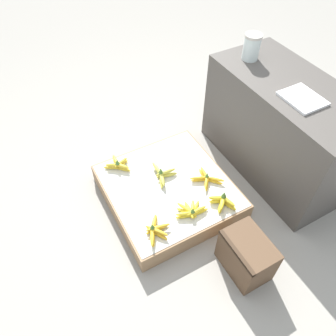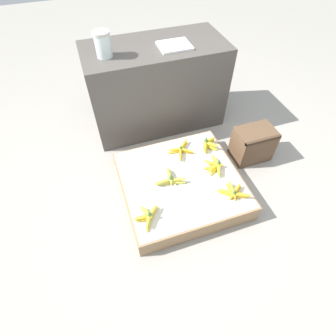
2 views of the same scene
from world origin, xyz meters
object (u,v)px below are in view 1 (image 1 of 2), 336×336
object	(u,v)px
banana_bunch_back_midright	(206,179)
banana_bunch_middle_midleft	(162,174)
banana_bunch_middle_right	(191,211)
foam_tray_white	(303,99)
banana_bunch_front_left	(118,165)
glass_jar	(252,47)
wooden_crate	(246,255)
banana_bunch_back_right	(223,202)
banana_bunch_front_right	(155,230)

from	to	relation	value
banana_bunch_back_midright	banana_bunch_middle_midleft	bearing A→B (deg)	-125.44
banana_bunch_middle_right	foam_tray_white	distance (m)	1.03
banana_bunch_middle_midleft	foam_tray_white	distance (m)	1.09
banana_bunch_front_left	glass_jar	distance (m)	1.31
wooden_crate	banana_bunch_front_left	world-z (taller)	wooden_crate
banana_bunch_front_left	wooden_crate	bearing A→B (deg)	21.12
banana_bunch_front_left	foam_tray_white	xyz separation A→B (m)	(0.57, 1.10, 0.60)
banana_bunch_back_right	foam_tray_white	bearing A→B (deg)	99.70
banana_bunch_middle_midleft	banana_bunch_middle_right	distance (m)	0.39
banana_bunch_front_right	banana_bunch_back_right	distance (m)	0.51
banana_bunch_back_midright	banana_bunch_back_right	xyz separation A→B (m)	(0.24, -0.02, 0.01)
banana_bunch_front_left	foam_tray_white	distance (m)	1.37
banana_bunch_front_right	foam_tray_white	world-z (taller)	foam_tray_white
banana_bunch_front_right	foam_tray_white	xyz separation A→B (m)	(-0.07, 1.11, 0.60)
banana_bunch_middle_right	glass_jar	xyz separation A→B (m)	(-0.62, 0.85, 0.69)
banana_bunch_front_left	banana_bunch_middle_right	distance (m)	0.69
banana_bunch_back_right	banana_bunch_front_right	bearing A→B (deg)	-93.13
banana_bunch_middle_right	banana_bunch_front_right	bearing A→B (deg)	-87.14
banana_bunch_middle_midleft	foam_tray_white	world-z (taller)	foam_tray_white
banana_bunch_middle_right	banana_bunch_back_midright	distance (m)	0.32
banana_bunch_back_midright	foam_tray_white	size ratio (longest dim) A/B	0.87
banana_bunch_middle_right	foam_tray_white	size ratio (longest dim) A/B	0.92
glass_jar	foam_tray_white	bearing A→B (deg)	-1.83
wooden_crate	foam_tray_white	distance (m)	1.05
glass_jar	banana_bunch_front_left	bearing A→B (deg)	-90.52
wooden_crate	banana_bunch_middle_right	size ratio (longest dim) A/B	1.36
banana_bunch_front_right	banana_bunch_back_midright	distance (m)	0.57
wooden_crate	banana_bunch_front_right	bearing A→B (deg)	-134.62
wooden_crate	banana_bunch_middle_midleft	bearing A→B (deg)	-168.83
banana_bunch_middle_midleft	wooden_crate	bearing A→B (deg)	11.17
banana_bunch_front_left	banana_bunch_middle_midleft	xyz separation A→B (m)	(0.25, 0.25, 0.00)
banana_bunch_front_right	banana_bunch_middle_right	xyz separation A→B (m)	(-0.01, 0.28, -0.00)
banana_bunch_back_midright	banana_bunch_middle_right	bearing A→B (deg)	-52.13
banana_bunch_back_right	foam_tray_white	world-z (taller)	foam_tray_white
banana_bunch_front_left	banana_bunch_middle_midleft	world-z (taller)	banana_bunch_middle_midleft
foam_tray_white	banana_bunch_middle_midleft	bearing A→B (deg)	-111.01
banana_bunch_back_right	foam_tray_white	xyz separation A→B (m)	(-0.10, 0.60, 0.59)
wooden_crate	banana_bunch_back_midright	size ratio (longest dim) A/B	1.44
banana_bunch_middle_midleft	banana_bunch_middle_right	xyz separation A→B (m)	(0.39, 0.02, -0.01)
banana_bunch_front_left	glass_jar	world-z (taller)	glass_jar
foam_tray_white	banana_bunch_back_midright	bearing A→B (deg)	-103.04
banana_bunch_front_right	banana_bunch_middle_right	bearing A→B (deg)	92.86
banana_bunch_middle_midleft	banana_bunch_back_right	xyz separation A→B (m)	(0.43, 0.25, 0.00)
wooden_crate	banana_bunch_back_right	bearing A→B (deg)	167.33
foam_tray_white	banana_bunch_front_left	bearing A→B (deg)	-117.54
banana_bunch_middle_right	banana_bunch_back_right	distance (m)	0.23
banana_bunch_back_midright	foam_tray_white	xyz separation A→B (m)	(0.13, 0.58, 0.60)
banana_bunch_middle_midleft	glass_jar	size ratio (longest dim) A/B	1.36
banana_bunch_front_right	glass_jar	world-z (taller)	glass_jar
banana_bunch_middle_midleft	banana_bunch_back_midright	bearing A→B (deg)	54.56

